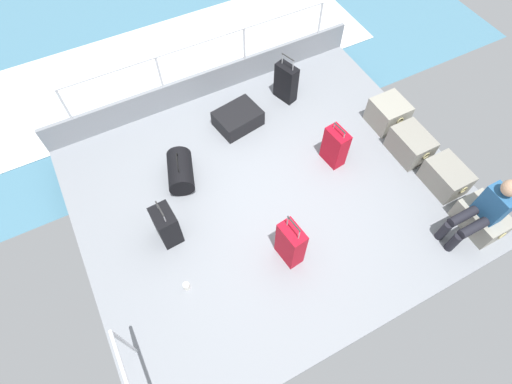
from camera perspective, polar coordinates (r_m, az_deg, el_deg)
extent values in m
cube|color=gray|center=(5.63, 2.12, -0.14)|extent=(4.40, 5.20, 0.06)
cube|color=gray|center=(6.71, -7.05, 15.15)|extent=(0.06, 5.20, 0.45)
cylinder|color=silver|center=(6.36, -24.90, 9.80)|extent=(0.04, 0.04, 1.00)
cylinder|color=silver|center=(6.40, -13.17, 14.73)|extent=(0.04, 0.04, 1.00)
cylinder|color=silver|center=(6.73, -1.63, 18.84)|extent=(0.04, 0.04, 1.00)
cylinder|color=silver|center=(7.31, 8.89, 21.82)|extent=(0.04, 0.04, 1.00)
cylinder|color=silver|center=(6.21, -7.85, 20.38)|extent=(0.04, 4.16, 0.04)
cylinder|color=silver|center=(4.57, -18.19, -19.64)|extent=(0.04, 0.04, 0.95)
cylinder|color=silver|center=(4.00, -18.10, -23.95)|extent=(0.90, 0.04, 0.04)
cube|color=white|center=(8.12, -10.88, 18.17)|extent=(2.40, 7.28, 0.01)
cube|color=gray|center=(6.54, 18.26, 10.58)|extent=(0.49, 0.48, 0.42)
torus|color=tan|center=(6.60, 17.13, 12.58)|extent=(0.02, 0.12, 0.12)
torus|color=tan|center=(6.37, 19.83, 9.50)|extent=(0.02, 0.12, 0.12)
cube|color=gray|center=(6.25, 21.11, 6.34)|extent=(0.58, 0.42, 0.40)
torus|color=tan|center=(6.31, 19.67, 8.75)|extent=(0.02, 0.12, 0.12)
torus|color=tan|center=(6.09, 23.05, 4.75)|extent=(0.02, 0.12, 0.12)
cube|color=gray|center=(6.11, 25.41, 1.99)|extent=(0.58, 0.42, 0.37)
torus|color=tan|center=(6.14, 23.92, 4.46)|extent=(0.02, 0.12, 0.12)
torus|color=tan|center=(5.99, 27.45, 0.24)|extent=(0.02, 0.12, 0.12)
cube|color=gray|center=(5.96, 29.38, -3.32)|extent=(0.61, 0.43, 0.34)
torus|color=tan|center=(5.96, 27.74, -0.69)|extent=(0.02, 0.12, 0.12)
torus|color=tan|center=(5.87, 31.62, -5.33)|extent=(0.02, 0.12, 0.12)
cube|color=#26598C|center=(5.62, 30.80, -1.50)|extent=(0.34, 0.20, 0.48)
sphere|color=tan|center=(5.36, 32.47, 0.47)|extent=(0.20, 0.20, 0.20)
cylinder|color=black|center=(5.57, 28.52, -4.51)|extent=(0.12, 0.40, 0.12)
cylinder|color=black|center=(5.62, 26.28, -6.42)|extent=(0.11, 0.11, 0.34)
cylinder|color=black|center=(5.60, 27.36, -3.10)|extent=(0.12, 0.40, 0.12)
cylinder|color=black|center=(5.65, 25.14, -5.01)|extent=(0.11, 0.11, 0.34)
cube|color=#B70C1E|center=(4.88, 4.93, -7.34)|extent=(0.37, 0.25, 0.67)
cylinder|color=#A5A8AD|center=(4.53, 4.52, -4.12)|extent=(0.02, 0.02, 0.19)
cylinder|color=#A5A8AD|center=(4.46, 6.15, -6.05)|extent=(0.02, 0.02, 0.19)
cylinder|color=#2D2D2D|center=(4.41, 5.42, -4.53)|extent=(0.23, 0.05, 0.02)
cube|color=white|center=(4.85, 5.99, -6.35)|extent=(0.05, 0.01, 0.08)
cube|color=#B70C1E|center=(5.79, 11.17, 6.35)|extent=(0.36, 0.24, 0.61)
cylinder|color=#A5A8AD|center=(5.57, 11.09, 9.27)|extent=(0.02, 0.02, 0.09)
cylinder|color=#A5A8AD|center=(5.48, 12.46, 7.88)|extent=(0.02, 0.02, 0.09)
cylinder|color=#2D2D2D|center=(5.49, 11.86, 8.89)|extent=(0.23, 0.04, 0.02)
cube|color=silver|center=(5.69, 12.33, 8.06)|extent=(0.05, 0.01, 0.08)
cube|color=black|center=(5.15, -12.62, -4.64)|extent=(0.37, 0.28, 0.56)
cylinder|color=#A5A8AD|center=(4.91, -13.89, -1.81)|extent=(0.02, 0.02, 0.14)
cylinder|color=#A5A8AD|center=(4.80, -12.88, -3.69)|extent=(0.02, 0.02, 0.14)
cylinder|color=#2D2D2D|center=(4.79, -13.55, -2.33)|extent=(0.23, 0.03, 0.02)
cube|color=silver|center=(5.11, -11.43, -3.66)|extent=(0.05, 0.01, 0.08)
cube|color=black|center=(6.55, 4.28, 15.26)|extent=(0.40, 0.28, 0.63)
cylinder|color=#A5A8AD|center=(6.34, 3.77, 18.42)|extent=(0.02, 0.02, 0.18)
cylinder|color=#A5A8AD|center=(6.24, 5.30, 17.49)|extent=(0.02, 0.02, 0.18)
cylinder|color=#2D2D2D|center=(6.23, 4.59, 18.58)|extent=(0.23, 0.09, 0.02)
cube|color=green|center=(6.49, 4.98, 16.84)|extent=(0.05, 0.02, 0.08)
cube|color=black|center=(6.26, -2.59, 10.41)|extent=(0.60, 0.74, 0.27)
cube|color=white|center=(6.37, -0.10, 11.92)|extent=(0.05, 0.01, 0.08)
cylinder|color=black|center=(5.68, -10.70, 2.93)|extent=(0.69, 0.52, 0.35)
torus|color=black|center=(5.53, -11.01, 4.02)|extent=(0.29, 0.10, 0.30)
cylinder|color=white|center=(5.04, -9.85, -13.05)|extent=(0.08, 0.08, 0.10)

